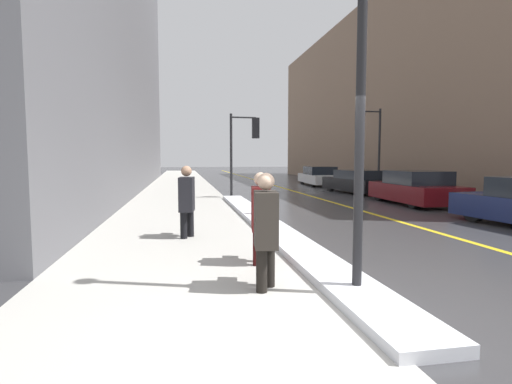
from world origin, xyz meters
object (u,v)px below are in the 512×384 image
Objects in this scene: lamp_post at (362,27)px; parked_car_black at (358,182)px; pedestrian_with_shoulder_bag at (260,214)px; fire_hydrant at (258,206)px; pedestrian_in_glasses at (266,226)px; traffic_light_near at (246,138)px; traffic_light_far at (367,132)px; pedestrian_nearside at (187,198)px; parked_car_white at (319,176)px; parked_car_maroon at (416,189)px.

parked_car_black is at bearing 65.05° from lamp_post.
fire_hydrant is (0.92, 5.02, -0.49)m from pedestrian_with_shoulder_bag.
pedestrian_with_shoulder_bag is at bearing 179.53° from pedestrian_in_glasses.
parked_car_black is (6.02, 1.55, -2.10)m from traffic_light_near.
traffic_light_near is 11.34m from pedestrian_with_shoulder_bag.
traffic_light_far is 12.96m from pedestrian_nearside.
parked_car_black is at bearing 48.82° from fire_hydrant.
pedestrian_in_glasses is 0.98× the size of pedestrian_nearside.
lamp_post is at bearing 36.14° from pedestrian_with_shoulder_bag.
pedestrian_in_glasses is at bearing -100.71° from traffic_light_near.
pedestrian_nearside is (-0.97, 3.71, 0.02)m from pedestrian_in_glasses.
parked_car_white is (7.62, 18.61, -0.25)m from pedestrian_with_shoulder_bag.
parked_car_black is 10.12m from fire_hydrant.
traffic_light_near is 7.27m from parked_car_maroon.
parked_car_black is (8.74, 10.21, -0.32)m from pedestrian_nearside.
parked_car_maroon is 6.08× the size of fire_hydrant.
pedestrian_in_glasses is 0.36× the size of parked_car_maroon.
traffic_light_far is at bearing 144.60° from pedestrian_nearside.
traffic_light_near is 2.37× the size of pedestrian_in_glasses.
pedestrian_with_shoulder_bag is at bearing -100.38° from fire_hydrant.
parked_car_maroon is at bearing 20.34° from fire_hydrant.
lamp_post is 21.56m from parked_car_white.
pedestrian_with_shoulder_bag is 0.31× the size of parked_car_white.
fire_hydrant is (1.10, 6.30, -0.51)m from pedestrian_in_glasses.
parked_car_maroon is (6.61, 9.16, -2.73)m from lamp_post.
traffic_light_far is 9.85m from fire_hydrant.
lamp_post is 1.15× the size of parked_car_white.
lamp_post is 3.57× the size of pedestrian_nearside.
pedestrian_with_shoulder_bag is 0.33× the size of parked_car_black.
traffic_light_near is 6.52m from fire_hydrant.
parked_car_white is (7.81, 19.90, -0.27)m from pedestrian_in_glasses.
parked_car_black is 0.95× the size of parked_car_white.
traffic_light_far is at bearing 175.19° from parked_car_black.
parked_car_maroon is 0.87× the size of parked_car_white.
pedestrian_nearside is at bearing 134.20° from parked_car_black.
fire_hydrant is (-6.70, -13.59, -0.24)m from parked_car_white.
parked_car_white is at bearing 166.31° from pedestrian_in_glasses.
parked_car_maroon is (5.96, -3.61, -2.06)m from traffic_light_near.
pedestrian_in_glasses is (-1.10, 0.41, -2.47)m from lamp_post.
pedestrian_nearside is at bearing -110.10° from traffic_light_near.
parked_car_maroon is at bearing 146.35° from pedestrian_in_glasses.
pedestrian_nearside is at bearing -146.86° from pedestrian_with_shoulder_bag.
lamp_post reaches higher than parked_car_black.
traffic_light_near is 9.24m from pedestrian_nearside.
parked_car_maroon reaches higher than parked_car_white.
parked_car_black is (-0.01, 0.88, -2.45)m from traffic_light_far.
traffic_light_near is at bearing 170.29° from pedestrian_nearside.
pedestrian_in_glasses is at bearing 145.61° from parked_car_black.
pedestrian_in_glasses is 21.37m from parked_car_white.
traffic_light_far is 2.62× the size of pedestrian_nearside.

